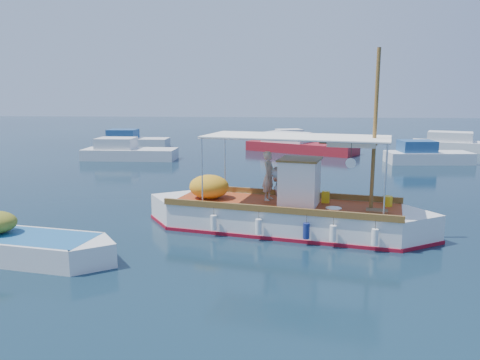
{
  "coord_description": "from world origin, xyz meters",
  "views": [
    {
      "loc": [
        0.09,
        -16.01,
        4.85
      ],
      "look_at": [
        -1.25,
        0.0,
        1.85
      ],
      "focal_mm": 35.0,
      "sensor_mm": 36.0,
      "label": 1
    }
  ],
  "objects": [
    {
      "name": "dinghy",
      "position": [
        -7.64,
        -3.3,
        0.33
      ],
      "size": [
        6.37,
        2.59,
        1.58
      ],
      "rotation": [
        0.0,
        0.0,
        -0.17
      ],
      "color": "white",
      "rests_on": "ground"
    },
    {
      "name": "bg_boat_ne",
      "position": [
        10.35,
        17.41,
        0.49
      ],
      "size": [
        5.89,
        2.67,
        1.8
      ],
      "rotation": [
        0.0,
        0.0,
        0.08
      ],
      "color": "silver",
      "rests_on": "ground"
    },
    {
      "name": "fishing_caique",
      "position": [
        0.25,
        0.32,
        0.57
      ],
      "size": [
        10.37,
        4.57,
        6.49
      ],
      "rotation": [
        0.0,
        0.0,
        -0.23
      ],
      "color": "white",
      "rests_on": "ground"
    },
    {
      "name": "bg_boat_nw",
      "position": [
        -11.11,
        17.51,
        0.49
      ],
      "size": [
        6.8,
        2.47,
        1.8
      ],
      "rotation": [
        0.0,
        0.0,
        0.01
      ],
      "color": "silver",
      "rests_on": "ground"
    },
    {
      "name": "bg_boat_e",
      "position": [
        15.58,
        24.84,
        0.49
      ],
      "size": [
        9.09,
        5.54,
        1.8
      ],
      "rotation": [
        0.0,
        0.0,
        -0.36
      ],
      "color": "silver",
      "rests_on": "ground"
    },
    {
      "name": "bg_boat_n",
      "position": [
        1.65,
        23.05,
        0.49
      ],
      "size": [
        9.38,
        6.84,
        1.8
      ],
      "rotation": [
        0.0,
        0.0,
        -0.5
      ],
      "color": "maroon",
      "rests_on": "ground"
    },
    {
      "name": "bg_boat_far_w",
      "position": [
        -13.36,
        25.52,
        0.49
      ],
      "size": [
        6.36,
        2.4,
        1.8
      ],
      "rotation": [
        0.0,
        0.0,
        0.02
      ],
      "color": "silver",
      "rests_on": "ground"
    },
    {
      "name": "bg_boat_far_n",
      "position": [
        1.61,
        27.15,
        0.49
      ],
      "size": [
        5.91,
        3.55,
        1.8
      ],
      "rotation": [
        0.0,
        0.0,
        0.3
      ],
      "color": "silver",
      "rests_on": "ground"
    },
    {
      "name": "ground",
      "position": [
        0.0,
        0.0,
        0.0
      ],
      "size": [
        160.0,
        160.0,
        0.0
      ],
      "primitive_type": "plane",
      "color": "black",
      "rests_on": "ground"
    }
  ]
}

